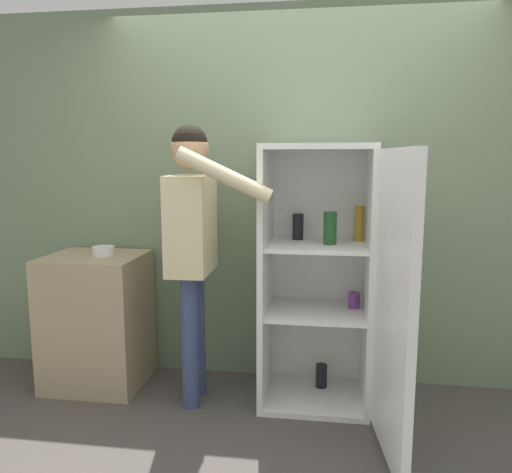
# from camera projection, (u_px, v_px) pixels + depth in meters

# --- Properties ---
(ground_plane) EXTENTS (12.00, 12.00, 0.00)m
(ground_plane) POSITION_uv_depth(u_px,v_px,m) (280.00, 451.00, 2.66)
(ground_plane) COLOR #4C4742
(wall_back) EXTENTS (7.00, 0.06, 2.55)m
(wall_back) POSITION_uv_depth(u_px,v_px,m) (295.00, 198.00, 3.42)
(wall_back) COLOR gray
(wall_back) RESTS_ON ground_plane
(refrigerator) EXTENTS (0.80, 1.26, 1.63)m
(refrigerator) POSITION_uv_depth(u_px,v_px,m) (332.00, 280.00, 3.02)
(refrigerator) COLOR white
(refrigerator) RESTS_ON ground_plane
(person) EXTENTS (0.66, 0.57, 1.75)m
(person) POSITION_uv_depth(u_px,v_px,m) (193.00, 229.00, 3.06)
(person) COLOR #384770
(person) RESTS_ON ground_plane
(counter) EXTENTS (0.63, 0.56, 0.90)m
(counter) POSITION_uv_depth(u_px,v_px,m) (97.00, 320.00, 3.42)
(counter) COLOR tan
(counter) RESTS_ON ground_plane
(bowl) EXTENTS (0.15, 0.15, 0.06)m
(bowl) POSITION_uv_depth(u_px,v_px,m) (104.00, 251.00, 3.34)
(bowl) COLOR white
(bowl) RESTS_ON counter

